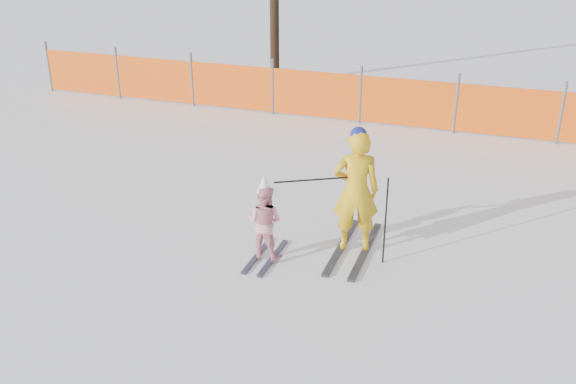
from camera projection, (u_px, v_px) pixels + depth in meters
The scene contains 5 objects.
ground at pixel (275, 279), 8.10m from camera, with size 120.00×120.00×0.00m, color white.
adult at pixel (356, 191), 8.44m from camera, with size 0.70×1.64×1.77m.
child at pixel (265, 221), 8.38m from camera, with size 0.53×1.01×1.20m.
ski_poles at pixel (352, 203), 8.25m from camera, with size 1.42×0.50×1.21m.
safety_fence at pixel (325, 95), 13.93m from camera, with size 14.50×0.06×1.25m.
Camera 1 is at (2.45, -6.49, 4.32)m, focal length 40.00 mm.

